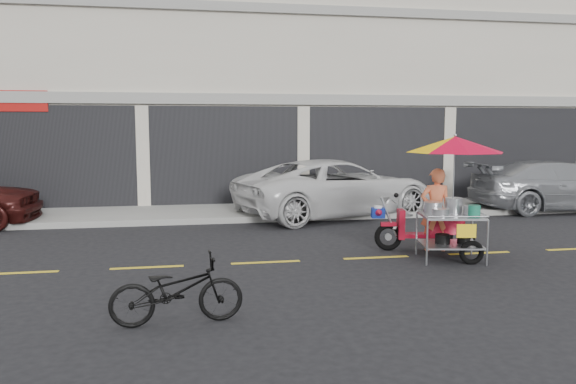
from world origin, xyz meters
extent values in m
plane|color=black|center=(0.00, 0.00, 0.00)|extent=(90.00, 90.00, 0.00)
cube|color=gray|center=(0.00, 5.50, 0.07)|extent=(45.00, 3.00, 0.15)
cube|color=beige|center=(0.00, 10.50, 4.00)|extent=(36.00, 8.00, 8.00)
cube|color=black|center=(0.00, 6.47, 1.45)|extent=(35.28, 0.06, 2.90)
cube|color=gray|center=(0.00, 6.45, 3.10)|extent=(36.00, 0.12, 0.30)
cube|color=gray|center=(0.00, 6.45, 5.60)|extent=(36.00, 0.12, 0.25)
cube|color=gold|center=(0.00, 0.00, 0.00)|extent=(42.00, 0.10, 0.01)
imported|color=silver|center=(0.52, 4.69, 0.74)|extent=(5.85, 4.00, 1.49)
imported|color=#989BA0|center=(6.79, 4.45, 0.70)|extent=(4.90, 2.17, 1.40)
imported|color=black|center=(-3.46, -2.81, 0.41)|extent=(1.61, 0.66, 0.83)
torus|color=black|center=(0.42, 0.53, 0.26)|extent=(0.54, 0.20, 0.53)
torus|color=black|center=(1.78, 0.27, 0.26)|extent=(0.54, 0.20, 0.53)
cylinder|color=#9EA0A5|center=(0.42, 0.53, 0.26)|extent=(0.14, 0.08, 0.13)
cylinder|color=#9EA0A5|center=(1.78, 0.27, 0.26)|extent=(0.14, 0.08, 0.13)
cube|color=#A40F22|center=(0.42, 0.53, 0.51)|extent=(0.31, 0.16, 0.07)
cylinder|color=#9EA0A5|center=(0.42, 0.53, 0.65)|extent=(0.34, 0.11, 0.75)
cube|color=#A40F22|center=(0.65, 0.49, 0.51)|extent=(0.17, 0.33, 0.55)
cube|color=#A40F22|center=(1.06, 0.41, 0.30)|extent=(0.77, 0.39, 0.07)
cube|color=#A40F22|center=(1.46, 0.33, 0.51)|extent=(0.73, 0.37, 0.37)
cube|color=black|center=(1.37, 0.35, 0.72)|extent=(0.63, 0.33, 0.09)
cylinder|color=#9EA0A5|center=(0.53, 0.51, 0.92)|extent=(0.13, 0.51, 0.03)
sphere|color=black|center=(0.62, 0.68, 1.03)|extent=(0.09, 0.09, 0.09)
cylinder|color=white|center=(0.53, 0.51, 0.44)|extent=(0.13, 0.13, 0.05)
cube|color=navy|center=(0.22, 0.57, 0.72)|extent=(0.27, 0.25, 0.18)
cylinder|color=white|center=(0.22, 0.57, 0.83)|extent=(0.17, 0.17, 0.05)
cone|color=#A40F22|center=(0.19, 0.42, 0.74)|extent=(0.20, 0.23, 0.17)
torus|color=black|center=(1.44, -0.75, 0.20)|extent=(0.43, 0.17, 0.43)
cylinder|color=#9EA0A5|center=(0.66, -0.69, 0.39)|extent=(0.04, 0.04, 0.79)
cylinder|color=#9EA0A5|center=(0.81, 0.13, 0.39)|extent=(0.04, 0.04, 0.79)
cylinder|color=#9EA0A5|center=(1.65, -0.88, 0.39)|extent=(0.04, 0.04, 0.79)
cylinder|color=#9EA0A5|center=(1.81, -0.06, 0.39)|extent=(0.04, 0.04, 0.79)
cube|color=#9EA0A5|center=(1.23, -0.38, 0.28)|extent=(1.16, 1.01, 0.03)
cube|color=#9EA0A5|center=(1.23, -0.38, 0.79)|extent=(1.16, 1.01, 0.04)
cylinder|color=#9EA0A5|center=(1.15, -0.78, 0.84)|extent=(1.00, 0.21, 0.02)
cylinder|color=#9EA0A5|center=(1.31, 0.03, 0.84)|extent=(1.00, 0.21, 0.02)
cylinder|color=#9EA0A5|center=(0.73, -0.28, 0.84)|extent=(0.18, 0.82, 0.02)
cylinder|color=#9EA0A5|center=(1.73, -0.47, 0.84)|extent=(0.18, 0.82, 0.02)
cylinder|color=#9EA0A5|center=(1.31, 0.03, 0.28)|extent=(0.17, 0.69, 0.04)
cylinder|color=#9EA0A5|center=(1.31, 0.03, 0.74)|extent=(0.17, 0.69, 0.04)
cube|color=yellow|center=(1.29, -0.84, 0.60)|extent=(0.32, 0.08, 0.23)
cylinder|color=#B7B7BC|center=(1.00, -0.14, 0.90)|extent=(0.38, 0.38, 0.19)
cylinder|color=#B7B7BC|center=(1.36, -0.19, 0.93)|extent=(0.35, 0.35, 0.26)
cylinder|color=#B7B7BC|center=(1.59, -0.40, 0.87)|extent=(0.29, 0.29, 0.14)
cylinder|color=#B7B7BC|center=(0.97, -0.50, 0.86)|extent=(0.34, 0.34, 0.12)
cylinder|color=#197255|center=(1.51, -0.66, 0.91)|extent=(0.24, 0.24, 0.20)
cylinder|color=black|center=(1.10, -0.35, 0.37)|extent=(0.30, 0.30, 0.17)
cylinder|color=black|center=(1.46, -0.42, 0.36)|extent=(0.26, 0.26, 0.15)
cylinder|color=#9EA0A5|center=(1.30, -0.29, 1.48)|extent=(0.03, 0.03, 1.39)
sphere|color=#9EA0A5|center=(1.30, -0.29, 2.19)|extent=(0.06, 0.06, 0.06)
imported|color=#EF7346|center=(1.28, 0.37, 0.78)|extent=(0.63, 0.48, 1.57)
camera|label=1|loc=(-3.30, -9.42, 2.36)|focal=35.00mm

